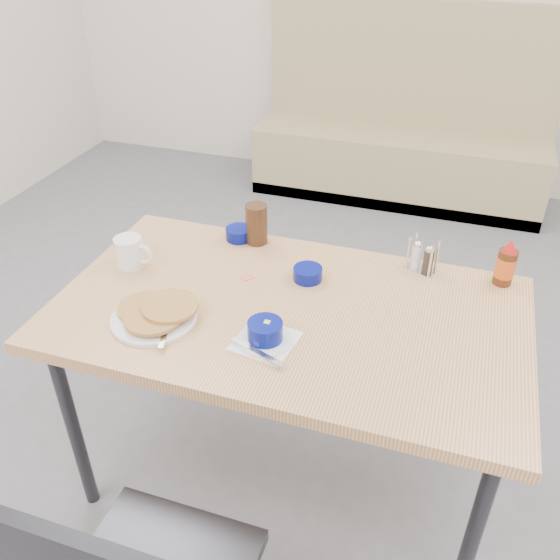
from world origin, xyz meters
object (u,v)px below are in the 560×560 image
(booth_bench, at_px, (401,144))
(butter_bowl, at_px, (308,274))
(grits_setting, at_px, (265,334))
(condiment_caddy, at_px, (422,259))
(dining_table, at_px, (288,324))
(syrup_bottle, at_px, (506,265))
(amber_tumbler, at_px, (257,224))
(creamer_bowl, at_px, (239,234))
(pancake_plate, at_px, (155,314))
(coffee_mug, at_px, (130,252))

(booth_bench, height_order, butter_bowl, booth_bench)
(grits_setting, distance_m, condiment_caddy, 0.62)
(dining_table, bearing_deg, booth_bench, 90.00)
(booth_bench, bearing_deg, syrup_bottle, -74.61)
(condiment_caddy, bearing_deg, booth_bench, 124.00)
(booth_bench, distance_m, amber_tumbler, 2.26)
(amber_tumbler, bearing_deg, condiment_caddy, -0.31)
(creamer_bowl, distance_m, amber_tumbler, 0.09)
(pancake_plate, bearing_deg, coffee_mug, 132.02)
(syrup_bottle, bearing_deg, condiment_caddy, -179.31)
(grits_setting, bearing_deg, butter_bowl, 85.66)
(dining_table, xyz_separation_m, pancake_plate, (-0.35, -0.17, 0.08))
(grits_setting, bearing_deg, dining_table, 85.49)
(pancake_plate, bearing_deg, dining_table, 26.13)
(creamer_bowl, bearing_deg, condiment_caddy, -0.27)
(dining_table, distance_m, butter_bowl, 0.19)
(dining_table, relative_size, creamer_bowl, 14.96)
(dining_table, distance_m, condiment_caddy, 0.50)
(creamer_bowl, distance_m, butter_bowl, 0.35)
(coffee_mug, relative_size, amber_tumbler, 0.92)
(booth_bench, relative_size, condiment_caddy, 16.18)
(butter_bowl, bearing_deg, booth_bench, 90.30)
(butter_bowl, bearing_deg, coffee_mug, -169.83)
(booth_bench, distance_m, dining_table, 2.56)
(pancake_plate, relative_size, creamer_bowl, 2.68)
(pancake_plate, distance_m, amber_tumbler, 0.53)
(grits_setting, bearing_deg, amber_tumbler, 112.41)
(pancake_plate, relative_size, condiment_caddy, 2.13)
(butter_bowl, bearing_deg, grits_setting, -94.34)
(coffee_mug, height_order, amber_tumbler, amber_tumbler)
(booth_bench, bearing_deg, grits_setting, -90.28)
(creamer_bowl, bearing_deg, coffee_mug, -134.65)
(booth_bench, relative_size, pancake_plate, 7.58)
(booth_bench, relative_size, amber_tumbler, 13.26)
(pancake_plate, relative_size, butter_bowl, 2.69)
(dining_table, height_order, butter_bowl, butter_bowl)
(dining_table, distance_m, grits_setting, 0.19)
(creamer_bowl, relative_size, condiment_caddy, 0.80)
(pancake_plate, bearing_deg, syrup_bottle, 28.21)
(booth_bench, relative_size, creamer_bowl, 20.30)
(dining_table, height_order, condiment_caddy, condiment_caddy)
(creamer_bowl, bearing_deg, booth_bench, 82.44)
(coffee_mug, bearing_deg, creamer_bowl, 45.35)
(booth_bench, height_order, dining_table, booth_bench)
(booth_bench, xyz_separation_m, grits_setting, (-0.01, -2.70, 0.44))
(amber_tumbler, bearing_deg, coffee_mug, -141.00)
(amber_tumbler, xyz_separation_m, syrup_bottle, (0.83, 0.00, -0.00))
(butter_bowl, xyz_separation_m, syrup_bottle, (0.59, 0.17, 0.05))
(grits_setting, relative_size, creamer_bowl, 2.06)
(grits_setting, bearing_deg, creamer_bowl, 118.65)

